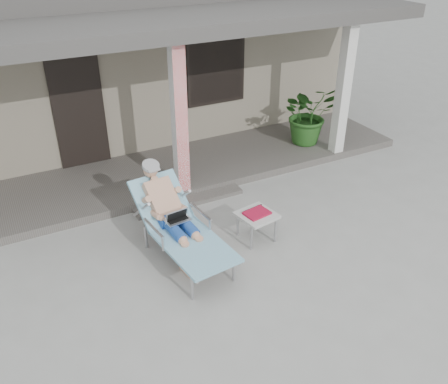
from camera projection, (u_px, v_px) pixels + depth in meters
ground at (240, 260)px, 7.03m from camera, size 60.00×60.00×0.00m
house at (108, 52)px, 11.19m from camera, size 10.40×5.40×3.30m
porch_deck at (166, 173)px, 9.30m from camera, size 10.00×2.00×0.15m
porch_overhang at (157, 30)px, 7.90m from camera, size 10.00×2.30×2.85m
porch_step at (190, 201)px, 8.44m from camera, size 2.00×0.30×0.07m
lounger at (175, 206)px, 6.79m from camera, size 0.99×2.11×1.33m
side_table at (257, 216)px, 7.31m from camera, size 0.62×0.62×0.49m
potted_palm at (309, 114)px, 10.09m from camera, size 1.30×1.17×1.29m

